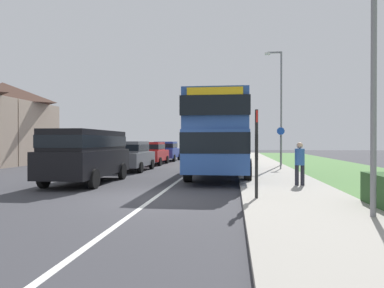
% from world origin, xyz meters
% --- Properties ---
extents(ground_plane, '(120.00, 120.00, 0.00)m').
position_xyz_m(ground_plane, '(0.00, 0.00, 0.00)').
color(ground_plane, '#38383D').
extents(lane_marking_centre, '(0.14, 60.00, 0.01)m').
position_xyz_m(lane_marking_centre, '(0.00, 8.00, 0.00)').
color(lane_marking_centre, silver).
rests_on(lane_marking_centre, ground_plane).
extents(pavement_near_side, '(3.20, 68.00, 0.12)m').
position_xyz_m(pavement_near_side, '(4.20, 6.00, 0.06)').
color(pavement_near_side, '#9E998E').
rests_on(pavement_near_side, ground_plane).
extents(grass_verge_seaward, '(6.00, 68.00, 0.08)m').
position_xyz_m(grass_verge_seaward, '(8.50, 6.00, 0.04)').
color(grass_verge_seaward, '#517F42').
rests_on(grass_verge_seaward, ground_plane).
extents(double_decker_bus, '(2.80, 9.92, 3.70)m').
position_xyz_m(double_decker_bus, '(1.70, 7.08, 2.14)').
color(double_decker_bus, '#284C93').
rests_on(double_decker_bus, ground_plane).
extents(parked_van_black, '(2.11, 5.20, 2.15)m').
position_xyz_m(parked_van_black, '(-3.57, 3.36, 1.28)').
color(parked_van_black, black).
rests_on(parked_van_black, ground_plane).
extents(parked_car_grey, '(1.94, 4.28, 1.70)m').
position_xyz_m(parked_car_grey, '(-3.50, 9.36, 0.93)').
color(parked_car_grey, slate).
rests_on(parked_car_grey, ground_plane).
extents(parked_car_red, '(1.91, 4.24, 1.66)m').
position_xyz_m(parked_car_red, '(-3.59, 14.86, 0.91)').
color(parked_car_red, '#B21E1E').
rests_on(parked_car_red, ground_plane).
extents(parked_car_blue, '(2.00, 4.33, 1.69)m').
position_xyz_m(parked_car_blue, '(-3.49, 19.92, 0.92)').
color(parked_car_blue, navy).
rests_on(parked_car_blue, ground_plane).
extents(pedestrian_at_stop, '(0.34, 0.34, 1.67)m').
position_xyz_m(pedestrian_at_stop, '(4.74, 2.70, 0.98)').
color(pedestrian_at_stop, '#23232D').
rests_on(pedestrian_at_stop, ground_plane).
extents(bus_stop_sign, '(0.09, 0.52, 2.60)m').
position_xyz_m(bus_stop_sign, '(3.00, -0.36, 1.54)').
color(bus_stop_sign, black).
rests_on(bus_stop_sign, ground_plane).
extents(cycle_route_sign, '(0.44, 0.08, 2.52)m').
position_xyz_m(cycle_route_sign, '(5.07, 10.35, 1.43)').
color(cycle_route_sign, slate).
rests_on(cycle_route_sign, ground_plane).
extents(street_lamp_near, '(1.14, 0.20, 6.88)m').
position_xyz_m(street_lamp_near, '(5.19, -2.51, 3.98)').
color(street_lamp_near, slate).
rests_on(street_lamp_near, ground_plane).
extents(street_lamp_mid, '(1.14, 0.20, 7.68)m').
position_xyz_m(street_lamp_mid, '(5.41, 13.54, 4.39)').
color(street_lamp_mid, slate).
rests_on(street_lamp_mid, ground_plane).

